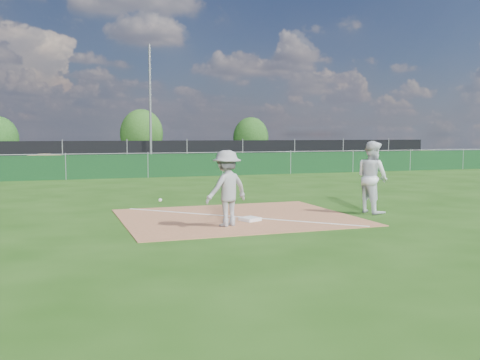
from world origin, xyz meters
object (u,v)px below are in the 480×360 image
light_pole (150,107)px  car_left (55,154)px  tree_mid (142,134)px  first_base (250,219)px  car_right (161,154)px  car_mid (113,154)px  runner (372,177)px  tree_right (251,138)px  play_at_first (227,188)px

light_pole → car_left: light_pole is taller
car_left → tree_mid: (7.22, 6.48, 1.42)m
first_base → car_left: bearing=99.3°
car_left → car_right: car_left is taller
car_left → car_right: size_ratio=1.00×
first_base → car_mid: size_ratio=0.09×
runner → tree_right: bearing=-22.1°
car_left → car_mid: bearing=-128.9°
car_mid → tree_mid: tree_mid is taller
car_left → car_mid: 4.19m
tree_mid → tree_right: 9.63m
car_left → tree_mid: bearing=-68.7°
runner → car_mid: 26.60m
car_right → tree_mid: tree_mid is taller
car_mid → light_pole: bearing=-161.2°
light_pole → tree_right: size_ratio=2.14×
play_at_first → car_right: bearing=82.3°
car_right → tree_mid: (-0.29, 7.06, 1.55)m
car_mid → tree_mid: 8.57m
runner → tree_mid: (-1.07, 34.05, 1.25)m
light_pole → first_base: 22.81m
light_pole → runner: (2.34, -22.16, -2.99)m
light_pole → tree_mid: (1.27, 11.89, -1.74)m
light_pole → first_base: size_ratio=18.93×
tree_right → car_left: bearing=-165.1°
light_pole → car_right: light_pole is taller
light_pole → car_left: bearing=137.7°
first_base → tree_right: bearing=69.5°
car_mid → first_base: bearing=174.2°
play_at_first → tree_right: bearing=68.6°
car_mid → play_at_first: bearing=172.5°
tree_mid → car_right: bearing=-87.6°
first_base → runner: 3.87m
car_left → play_at_first: bearing=167.0°
runner → car_left: size_ratio=0.41×
car_right → tree_right: (9.11, 5.00, 1.21)m
car_mid → tree_right: (12.65, 5.74, 1.12)m
light_pole → play_at_first: (-2.19, -22.95, -3.08)m
light_pole → runner: bearing=-84.0°
first_base → runner: runner is taller
tree_mid → play_at_first: bearing=-95.7°
tree_right → car_right: bearing=-151.2°
first_base → tree_mid: tree_mid is taller
runner → car_left: runner is taller
play_at_first → car_right: play_at_first is taller
play_at_first → car_right: (3.76, 27.78, -0.21)m
play_at_first → car_left: size_ratio=0.48×
car_left → car_right: bearing=-115.0°
car_right → car_left: bearing=105.8°
play_at_first → runner: runner is taller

